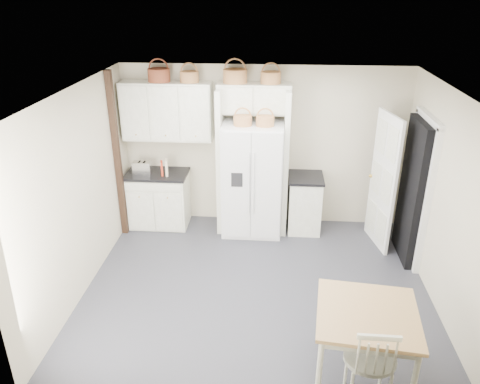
{
  "coord_description": "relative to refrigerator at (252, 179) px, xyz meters",
  "views": [
    {
      "loc": [
        0.18,
        -5.18,
        3.72
      ],
      "look_at": [
        -0.25,
        0.4,
        1.21
      ],
      "focal_mm": 35.0,
      "sensor_mm": 36.0,
      "label": 1
    }
  ],
  "objects": [
    {
      "name": "floor",
      "position": [
        0.15,
        -1.61,
        -0.9
      ],
      "size": [
        4.5,
        4.5,
        0.0
      ],
      "primitive_type": "plane",
      "color": "#37373F",
      "rests_on": "ground"
    },
    {
      "name": "ceiling",
      "position": [
        0.15,
        -1.61,
        1.7
      ],
      "size": [
        4.5,
        4.5,
        0.0
      ],
      "primitive_type": "plane",
      "color": "white",
      "rests_on": "wall_back"
    },
    {
      "name": "wall_back",
      "position": [
        0.15,
        0.39,
        0.4
      ],
      "size": [
        4.5,
        0.0,
        4.5
      ],
      "primitive_type": "plane",
      "rotation": [
        1.57,
        0.0,
        0.0
      ],
      "color": "beige",
      "rests_on": "floor"
    },
    {
      "name": "wall_left",
      "position": [
        -2.1,
        -1.61,
        0.4
      ],
      "size": [
        0.0,
        4.0,
        4.0
      ],
      "primitive_type": "plane",
      "rotation": [
        1.57,
        0.0,
        1.57
      ],
      "color": "beige",
      "rests_on": "floor"
    },
    {
      "name": "wall_right",
      "position": [
        2.4,
        -1.61,
        0.4
      ],
      "size": [
        0.0,
        4.0,
        4.0
      ],
      "primitive_type": "plane",
      "rotation": [
        1.57,
        0.0,
        -1.57
      ],
      "color": "beige",
      "rests_on": "floor"
    },
    {
      "name": "refrigerator",
      "position": [
        0.0,
        0.0,
        0.0
      ],
      "size": [
        0.93,
        0.74,
        1.79
      ],
      "primitive_type": "cube",
      "color": "white",
      "rests_on": "floor"
    },
    {
      "name": "base_cab_left",
      "position": [
        -1.55,
        0.09,
        -0.46
      ],
      "size": [
        0.95,
        0.6,
        0.88
      ],
      "primitive_type": "cube",
      "color": "beige",
      "rests_on": "floor"
    },
    {
      "name": "base_cab_right",
      "position": [
        0.84,
        0.09,
        -0.45
      ],
      "size": [
        0.51,
        0.61,
        0.89
      ],
      "primitive_type": "cube",
      "color": "beige",
      "rests_on": "floor"
    },
    {
      "name": "dining_table",
      "position": [
        1.28,
        -3.06,
        -0.49
      ],
      "size": [
        1.07,
        1.07,
        0.81
      ],
      "primitive_type": "cube",
      "rotation": [
        0.0,
        0.0,
        -0.11
      ],
      "color": "olive",
      "rests_on": "floor"
    },
    {
      "name": "windsor_chair",
      "position": [
        1.28,
        -3.36,
        -0.39
      ],
      "size": [
        0.5,
        0.45,
        1.01
      ],
      "primitive_type": "cube",
      "rotation": [
        0.0,
        0.0,
        -0.01
      ],
      "color": "beige",
      "rests_on": "floor"
    },
    {
      "name": "counter_left",
      "position": [
        -1.55,
        0.09,
        0.0
      ],
      "size": [
        0.99,
        0.64,
        0.04
      ],
      "primitive_type": "cube",
      "color": "black",
      "rests_on": "base_cab_left"
    },
    {
      "name": "counter_right",
      "position": [
        0.84,
        0.09,
        0.02
      ],
      "size": [
        0.55,
        0.65,
        0.04
      ],
      "primitive_type": "cube",
      "color": "black",
      "rests_on": "base_cab_right"
    },
    {
      "name": "toaster",
      "position": [
        -1.77,
        0.04,
        0.12
      ],
      "size": [
        0.29,
        0.17,
        0.2
      ],
      "primitive_type": "cube",
      "rotation": [
        0.0,
        0.0,
        -0.0
      ],
      "color": "silver",
      "rests_on": "counter_left"
    },
    {
      "name": "cookbook_red",
      "position": [
        -1.44,
        0.01,
        0.13
      ],
      "size": [
        0.07,
        0.15,
        0.22
      ],
      "primitive_type": "cube",
      "rotation": [
        0.0,
        0.0,
        0.26
      ],
      "color": "red",
      "rests_on": "counter_left"
    },
    {
      "name": "cookbook_cream",
      "position": [
        -1.36,
        0.01,
        0.15
      ],
      "size": [
        0.07,
        0.17,
        0.25
      ],
      "primitive_type": "cube",
      "rotation": [
        0.0,
        0.0,
        0.19
      ],
      "color": "beige",
      "rests_on": "counter_left"
    },
    {
      "name": "basket_upper_b",
      "position": [
        -1.44,
        0.22,
        1.55
      ],
      "size": [
        0.33,
        0.33,
        0.2
      ],
      "primitive_type": "cylinder",
      "color": "brown",
      "rests_on": "upper_cabinet"
    },
    {
      "name": "basket_upper_c",
      "position": [
        -0.98,
        0.22,
        1.54
      ],
      "size": [
        0.28,
        0.28,
        0.16
      ],
      "primitive_type": "cylinder",
      "color": "#A06242",
      "rests_on": "upper_cabinet"
    },
    {
      "name": "basket_bridge_a",
      "position": [
        -0.29,
        0.22,
        1.56
      ],
      "size": [
        0.36,
        0.36,
        0.2
      ],
      "primitive_type": "cylinder",
      "color": "#A06242",
      "rests_on": "bridge_cabinet"
    },
    {
      "name": "basket_bridge_b",
      "position": [
        0.24,
        0.22,
        1.54
      ],
      "size": [
        0.3,
        0.3,
        0.17
      ],
      "primitive_type": "cylinder",
      "color": "#A06242",
      "rests_on": "bridge_cabinet"
    },
    {
      "name": "basket_fridge_a",
      "position": [
        -0.15,
        -0.1,
        0.97
      ],
      "size": [
        0.27,
        0.27,
        0.14
      ],
      "primitive_type": "cylinder",
      "color": "#A06242",
      "rests_on": "refrigerator"
    },
    {
      "name": "basket_fridge_b",
      "position": [
        0.18,
        -0.1,
        0.97
      ],
      "size": [
        0.27,
        0.27,
        0.14
      ],
      "primitive_type": "cylinder",
      "color": "#A06242",
      "rests_on": "refrigerator"
    },
    {
      "name": "upper_cabinet",
      "position": [
        -1.35,
        0.22,
        1.0
      ],
      "size": [
        1.4,
        0.34,
        0.9
      ],
      "primitive_type": "cube",
      "color": "beige",
      "rests_on": "wall_back"
    },
    {
      "name": "bridge_cabinet",
      "position": [
        0.0,
        0.22,
        1.23
      ],
      "size": [
        1.12,
        0.34,
        0.45
      ],
      "primitive_type": "cube",
      "color": "beige",
      "rests_on": "wall_back"
    },
    {
      "name": "fridge_panel_left",
      "position": [
        -0.51,
        0.09,
        0.25
      ],
      "size": [
        0.08,
        0.6,
        2.3
      ],
      "primitive_type": "cube",
      "color": "beige",
      "rests_on": "floor"
    },
    {
      "name": "fridge_panel_right",
      "position": [
        0.51,
        0.09,
        0.25
      ],
      "size": [
        0.08,
        0.6,
        2.3
      ],
      "primitive_type": "cube",
      "color": "beige",
      "rests_on": "floor"
    },
    {
      "name": "trim_post",
      "position": [
        -2.05,
        -0.26,
        0.4
      ],
      "size": [
        0.09,
        0.09,
        2.6
      ],
      "primitive_type": "cube",
      "color": "black",
      "rests_on": "floor"
    },
    {
      "name": "doorway_void",
      "position": [
        2.31,
        -0.61,
        0.13
      ],
      "size": [
        0.18,
        0.85,
        2.05
      ],
      "primitive_type": "cube",
      "color": "black",
      "rests_on": "floor"
    },
    {
      "name": "door_slab",
      "position": [
        1.95,
        -0.28,
        0.13
      ],
      "size": [
        0.21,
        0.79,
        2.05
      ],
      "primitive_type": "cube",
      "rotation": [
        0.0,
        0.0,
        -1.36
      ],
      "color": "white",
      "rests_on": "floor"
    }
  ]
}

